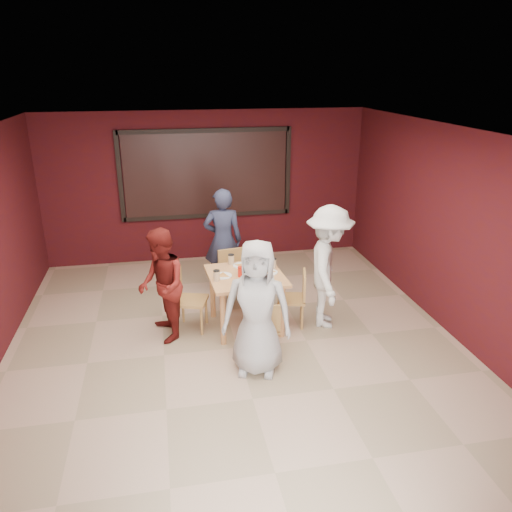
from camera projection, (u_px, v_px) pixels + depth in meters
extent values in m
plane|color=tan|center=(237.00, 348.00, 6.66)|extent=(7.00, 7.00, 0.00)
cube|color=black|center=(206.00, 174.00, 9.24)|extent=(3.00, 0.02, 1.50)
cube|color=tan|center=(246.00, 276.00, 6.94)|extent=(1.08, 1.08, 0.04)
cylinder|color=tan|center=(213.00, 293.00, 7.36)|extent=(0.08, 0.08, 0.77)
cylinder|color=tan|center=(266.00, 287.00, 7.55)|extent=(0.08, 0.08, 0.77)
cylinder|color=tan|center=(223.00, 319.00, 6.61)|extent=(0.08, 0.08, 0.77)
cylinder|color=tan|center=(282.00, 312.00, 6.81)|extent=(0.08, 0.08, 0.77)
cylinder|color=white|center=(250.00, 283.00, 6.63)|extent=(0.26, 0.26, 0.01)
cone|color=gold|center=(250.00, 282.00, 6.63)|extent=(0.24, 0.24, 0.02)
cylinder|color=beige|center=(262.00, 281.00, 6.54)|extent=(0.09, 0.09, 0.14)
cylinder|color=black|center=(262.00, 276.00, 6.52)|extent=(0.09, 0.09, 0.01)
cylinder|color=white|center=(242.00, 265.00, 7.23)|extent=(0.26, 0.26, 0.01)
cone|color=gold|center=(242.00, 265.00, 7.22)|extent=(0.24, 0.24, 0.02)
cylinder|color=beige|center=(231.00, 260.00, 7.27)|extent=(0.09, 0.09, 0.14)
cylinder|color=black|center=(231.00, 255.00, 7.24)|extent=(0.09, 0.09, 0.01)
cylinder|color=white|center=(223.00, 276.00, 6.87)|extent=(0.26, 0.26, 0.01)
cone|color=gold|center=(223.00, 275.00, 6.86)|extent=(0.24, 0.24, 0.02)
cylinder|color=beige|center=(217.00, 276.00, 6.70)|extent=(0.09, 0.09, 0.14)
cylinder|color=black|center=(216.00, 271.00, 6.67)|extent=(0.09, 0.09, 0.01)
cylinder|color=white|center=(268.00, 272.00, 6.99)|extent=(0.26, 0.26, 0.01)
cone|color=gold|center=(268.00, 271.00, 6.98)|extent=(0.24, 0.24, 0.02)
cylinder|color=beige|center=(273.00, 264.00, 7.11)|extent=(0.09, 0.09, 0.14)
cylinder|color=black|center=(273.00, 259.00, 7.08)|extent=(0.09, 0.09, 0.01)
cylinder|color=white|center=(252.00, 271.00, 6.90)|extent=(0.06, 0.06, 0.10)
cylinder|color=white|center=(248.00, 274.00, 6.84)|extent=(0.05, 0.05, 0.08)
cylinder|color=red|center=(240.00, 271.00, 6.84)|extent=(0.07, 0.07, 0.15)
cube|color=black|center=(245.00, 270.00, 6.94)|extent=(0.12, 0.07, 0.10)
cube|color=#B18045|center=(263.00, 328.00, 6.38)|extent=(0.40, 0.40, 0.04)
cylinder|color=#B18045|center=(273.00, 335.00, 6.61)|extent=(0.03, 0.03, 0.37)
cylinder|color=#B18045|center=(250.00, 336.00, 6.57)|extent=(0.03, 0.03, 0.37)
cylinder|color=#B18045|center=(277.00, 347.00, 6.33)|extent=(0.03, 0.03, 0.37)
cylinder|color=#B18045|center=(253.00, 348.00, 6.29)|extent=(0.03, 0.03, 0.37)
cube|color=#B18045|center=(265.00, 319.00, 6.14)|extent=(0.38, 0.05, 0.36)
cube|color=#B18045|center=(235.00, 279.00, 7.73)|extent=(0.48, 0.48, 0.04)
cylinder|color=#B18045|center=(228.00, 298.00, 7.60)|extent=(0.04, 0.04, 0.41)
cylinder|color=#B18045|center=(249.00, 295.00, 7.71)|extent=(0.04, 0.04, 0.41)
cylinder|color=#B18045|center=(222.00, 290.00, 7.90)|extent=(0.04, 0.04, 0.41)
cylinder|color=#B18045|center=(242.00, 287.00, 8.01)|extent=(0.04, 0.04, 0.41)
cube|color=#B18045|center=(231.00, 261.00, 7.81)|extent=(0.42, 0.11, 0.40)
cube|color=#B18045|center=(191.00, 301.00, 7.01)|extent=(0.53, 0.53, 0.04)
cylinder|color=#B18045|center=(202.00, 321.00, 6.91)|extent=(0.04, 0.04, 0.41)
cylinder|color=#B18045|center=(206.00, 310.00, 7.23)|extent=(0.04, 0.04, 0.41)
cylinder|color=#B18045|center=(177.00, 320.00, 6.94)|extent=(0.04, 0.04, 0.41)
cylinder|color=#B18045|center=(183.00, 309.00, 7.26)|extent=(0.04, 0.04, 0.41)
cube|color=#B18045|center=(177.00, 284.00, 6.94)|extent=(0.16, 0.42, 0.40)
cube|color=#B18045|center=(291.00, 299.00, 7.14)|extent=(0.48, 0.48, 0.04)
cylinder|color=#B18045|center=(280.00, 307.00, 7.37)|extent=(0.03, 0.03, 0.38)
cylinder|color=#B18045|center=(280.00, 317.00, 7.07)|extent=(0.03, 0.03, 0.38)
cylinder|color=#B18045|center=(302.00, 307.00, 7.35)|extent=(0.03, 0.03, 0.38)
cylinder|color=#B18045|center=(302.00, 317.00, 7.05)|extent=(0.03, 0.03, 0.38)
cube|color=#B18045|center=(304.00, 285.00, 7.05)|extent=(0.13, 0.39, 0.37)
imported|color=#ADADAD|center=(257.00, 308.00, 5.88)|extent=(0.95, 0.76, 1.69)
imported|color=#2A304C|center=(223.00, 240.00, 8.12)|extent=(0.68, 0.49, 1.73)
imported|color=maroon|center=(162.00, 286.00, 6.65)|extent=(0.70, 0.84, 1.56)
imported|color=silver|center=(328.00, 267.00, 6.99)|extent=(0.95, 1.28, 1.76)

